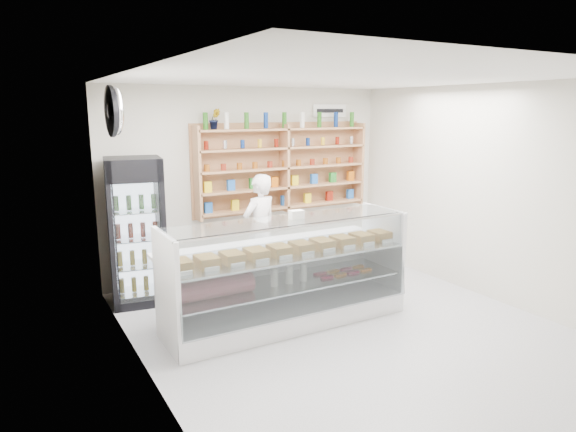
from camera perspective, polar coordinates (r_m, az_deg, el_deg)
room at (r=5.68m, az=6.71°, el=0.82°), size 5.00×5.00×5.00m
display_counter at (r=6.08m, az=-0.19°, el=-8.65°), size 2.88×0.86×1.25m
shop_worker at (r=7.24m, az=-3.16°, el=-1.61°), size 0.67×0.54×1.60m
drinks_cooler at (r=6.83m, az=-16.46°, el=-1.62°), size 0.77×0.76×1.89m
wall_shelving at (r=7.87m, az=-0.40°, el=5.37°), size 2.84×0.28×1.33m
potted_plant at (r=7.34m, az=-8.14°, el=10.62°), size 0.18×0.16×0.29m
security_mirror at (r=5.80m, az=-18.59°, el=10.97°), size 0.15×0.50×0.50m
wall_sign at (r=8.40m, az=4.63°, el=11.58°), size 0.62×0.03×0.20m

